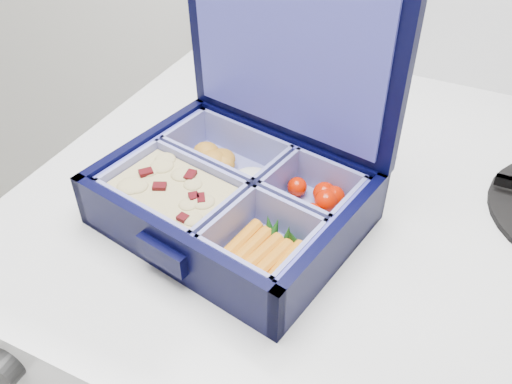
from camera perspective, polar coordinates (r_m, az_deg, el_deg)
The scene contains 3 objects.
bento_box at distance 0.53m, azimuth -2.52°, elevation -0.67°, with size 0.24×0.19×0.06m, color black, non-canonical shape.
burner_grate_rear at distance 0.78m, azimuth 3.83°, elevation 12.28°, with size 0.16×0.16×0.02m, color black.
fork at distance 0.62m, azimuth 5.67°, elevation 3.19°, with size 0.02×0.18×0.01m, color silver, non-canonical shape.
Camera 1 is at (0.29, 1.18, 1.36)m, focal length 38.00 mm.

